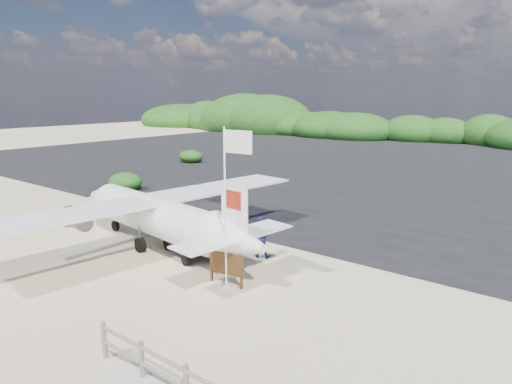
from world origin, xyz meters
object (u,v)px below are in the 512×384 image
flagpole (226,287)px  aircraft_small (368,161)px  crew_a (184,225)px  crew_b (261,237)px  signboard (226,285)px  baggage_cart (190,254)px

flagpole → aircraft_small: size_ratio=0.86×
crew_a → crew_b: crew_a is taller
flagpole → crew_a: size_ratio=3.06×
crew_b → aircraft_small: (-8.37, 28.52, -0.86)m
signboard → aircraft_small: 32.83m
signboard → crew_a: (-4.46, 2.17, 0.91)m
crew_a → crew_b: bearing=-165.7°
flagpole → baggage_cart: bearing=155.5°
crew_a → crew_b: size_ratio=1.05×
signboard → aircraft_small: bearing=100.3°
flagpole → crew_b: 3.42m
signboard → aircraft_small: aircraft_small is taller
baggage_cart → aircraft_small: aircraft_small is taller
flagpole → signboard: 0.22m
signboard → aircraft_small: (-9.18, 31.52, 0.00)m
crew_a → aircraft_small: 29.75m
baggage_cart → crew_a: size_ratio=1.67×
signboard → crew_b: 3.23m
baggage_cart → crew_a: 1.67m
crew_a → crew_b: 3.75m
baggage_cart → crew_b: crew_b is taller
flagpole → crew_b: size_ratio=3.22×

